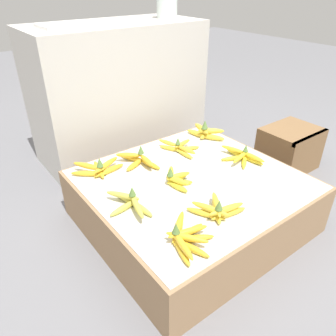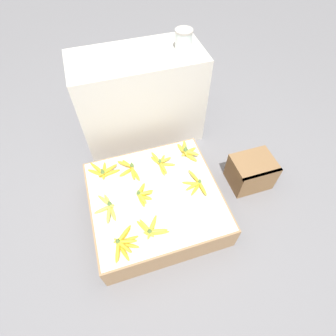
% 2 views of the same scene
% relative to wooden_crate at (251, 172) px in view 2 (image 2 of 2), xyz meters
% --- Properties ---
extents(ground_plane, '(10.00, 10.00, 0.00)m').
position_rel_wooden_crate_xyz_m(ground_plane, '(-0.84, -0.04, -0.13)').
color(ground_plane, slate).
extents(display_platform, '(0.94, 0.89, 0.25)m').
position_rel_wooden_crate_xyz_m(display_platform, '(-0.84, -0.04, -0.01)').
color(display_platform, '#997551').
rests_on(display_platform, ground_plane).
extents(back_vendor_table, '(1.05, 0.50, 0.83)m').
position_rel_wooden_crate_xyz_m(back_vendor_table, '(-0.72, 0.83, 0.28)').
color(back_vendor_table, beige).
rests_on(back_vendor_table, ground_plane).
extents(wooden_crate, '(0.34, 0.27, 0.27)m').
position_rel_wooden_crate_xyz_m(wooden_crate, '(0.00, 0.00, 0.00)').
color(wooden_crate, olive).
rests_on(wooden_crate, ground_plane).
extents(banana_bunch_front_left, '(0.18, 0.23, 0.09)m').
position_rel_wooden_crate_xyz_m(banana_bunch_front_left, '(-1.13, -0.34, 0.14)').
color(banana_bunch_front_left, gold).
rests_on(banana_bunch_front_left, display_platform).
extents(banana_bunch_front_midleft, '(0.20, 0.17, 0.09)m').
position_rel_wooden_crate_xyz_m(banana_bunch_front_midleft, '(-0.93, -0.30, 0.15)').
color(banana_bunch_front_midleft, gold).
rests_on(banana_bunch_front_midleft, display_platform).
extents(banana_bunch_middle_left, '(0.15, 0.25, 0.09)m').
position_rel_wooden_crate_xyz_m(banana_bunch_middle_left, '(-1.18, -0.06, 0.14)').
color(banana_bunch_middle_left, gold).
rests_on(banana_bunch_middle_left, display_platform).
extents(banana_bunch_middle_midleft, '(0.13, 0.20, 0.09)m').
position_rel_wooden_crate_xyz_m(banana_bunch_middle_midleft, '(-0.92, -0.03, 0.15)').
color(banana_bunch_middle_midleft, yellow).
rests_on(banana_bunch_middle_midleft, display_platform).
extents(banana_bunch_middle_right, '(0.15, 0.25, 0.08)m').
position_rel_wooden_crate_xyz_m(banana_bunch_middle_right, '(-0.52, -0.06, 0.14)').
color(banana_bunch_middle_right, yellow).
rests_on(banana_bunch_middle_right, display_platform).
extents(banana_bunch_back_left, '(0.25, 0.18, 0.10)m').
position_rel_wooden_crate_xyz_m(banana_bunch_back_left, '(-1.16, 0.26, 0.15)').
color(banana_bunch_back_left, gold).
rests_on(banana_bunch_back_left, display_platform).
extents(banana_bunch_back_midleft, '(0.15, 0.24, 0.10)m').
position_rel_wooden_crate_xyz_m(banana_bunch_back_midleft, '(-0.96, 0.22, 0.15)').
color(banana_bunch_back_midleft, gold).
rests_on(banana_bunch_back_midleft, display_platform).
extents(banana_bunch_back_midright, '(0.18, 0.24, 0.08)m').
position_rel_wooden_crate_xyz_m(banana_bunch_back_midright, '(-0.71, 0.21, 0.14)').
color(banana_bunch_back_midright, gold).
rests_on(banana_bunch_back_midright, display_platform).
extents(banana_bunch_back_right, '(0.15, 0.23, 0.11)m').
position_rel_wooden_crate_xyz_m(banana_bunch_back_right, '(-0.48, 0.25, 0.15)').
color(banana_bunch_back_right, gold).
rests_on(banana_bunch_back_right, display_platform).
extents(glass_jar, '(0.14, 0.14, 0.14)m').
position_rel_wooden_crate_xyz_m(glass_jar, '(-0.35, 0.81, 0.77)').
color(glass_jar, silver).
rests_on(glass_jar, back_vendor_table).
extents(foam_tray_white, '(0.29, 0.21, 0.02)m').
position_rel_wooden_crate_xyz_m(foam_tray_white, '(-1.01, 0.80, 0.71)').
color(foam_tray_white, white).
rests_on(foam_tray_white, back_vendor_table).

